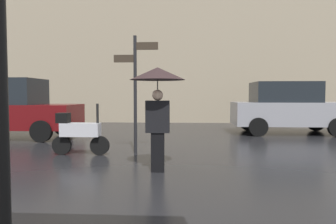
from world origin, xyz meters
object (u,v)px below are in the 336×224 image
at_px(parked_scooter, 79,132).
at_px(parked_car_right, 288,107).
at_px(pedestrian_with_umbrella, 158,87).
at_px(parked_car_left, 7,108).
at_px(street_signpost, 135,82).

height_order(parked_scooter, parked_car_right, parked_car_right).
xyz_separation_m(pedestrian_with_umbrella, parked_scooter, (-2.05, 1.57, -1.03)).
distance_m(pedestrian_with_umbrella, parked_car_left, 7.03).
distance_m(pedestrian_with_umbrella, street_signpost, 1.97).
xyz_separation_m(parked_car_right, street_signpost, (-5.02, -4.43, 0.77)).
xyz_separation_m(pedestrian_with_umbrella, parked_car_right, (4.31, 6.26, -0.60)).
bearing_deg(pedestrian_with_umbrella, street_signpost, 137.53).
xyz_separation_m(parked_scooter, parked_car_right, (6.35, 4.69, 0.42)).
relative_size(parked_scooter, parked_car_left, 0.31).
relative_size(parked_car_left, street_signpost, 1.58).
bearing_deg(parked_car_right, parked_car_left, 19.80).
bearing_deg(parked_scooter, parked_car_left, 132.57).
bearing_deg(street_signpost, parked_car_right, 41.45).
relative_size(pedestrian_with_umbrella, parked_car_left, 0.43).
height_order(pedestrian_with_umbrella, street_signpost, street_signpost).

